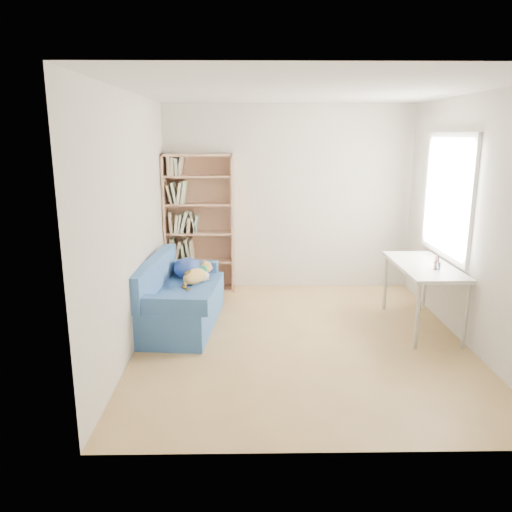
{
  "coord_description": "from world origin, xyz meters",
  "views": [
    {
      "loc": [
        -0.57,
        -5.08,
        2.18
      ],
      "look_at": [
        -0.48,
        0.38,
        0.85
      ],
      "focal_mm": 35.0,
      "sensor_mm": 36.0,
      "label": 1
    }
  ],
  "objects_px": {
    "sofa": "(180,298)",
    "desk": "(424,270)",
    "bookshelf": "(199,229)",
    "pen_cup": "(437,264)"
  },
  "relations": [
    {
      "from": "bookshelf",
      "to": "pen_cup",
      "type": "height_order",
      "value": "bookshelf"
    },
    {
      "from": "bookshelf",
      "to": "desk",
      "type": "height_order",
      "value": "bookshelf"
    },
    {
      "from": "sofa",
      "to": "pen_cup",
      "type": "relative_size",
      "value": 11.19
    },
    {
      "from": "desk",
      "to": "pen_cup",
      "type": "bearing_deg",
      "value": -72.11
    },
    {
      "from": "sofa",
      "to": "pen_cup",
      "type": "distance_m",
      "value": 2.94
    },
    {
      "from": "sofa",
      "to": "bookshelf",
      "type": "distance_m",
      "value": 1.45
    },
    {
      "from": "sofa",
      "to": "desk",
      "type": "distance_m",
      "value": 2.84
    },
    {
      "from": "bookshelf",
      "to": "desk",
      "type": "distance_m",
      "value": 3.07
    },
    {
      "from": "sofa",
      "to": "desk",
      "type": "relative_size",
      "value": 1.27
    },
    {
      "from": "sofa",
      "to": "desk",
      "type": "bearing_deg",
      "value": 1.99
    }
  ]
}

